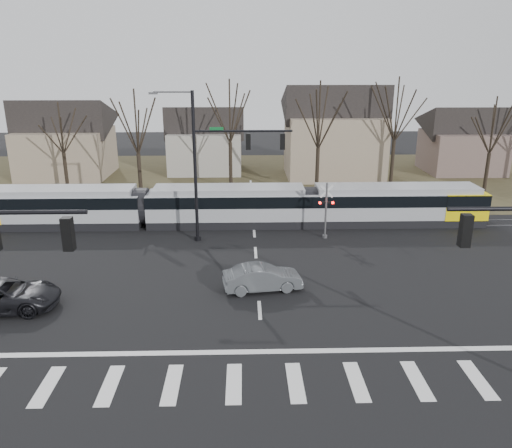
{
  "coord_description": "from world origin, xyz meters",
  "views": [
    {
      "loc": [
        -0.77,
        -20.55,
        11.9
      ],
      "look_at": [
        0.0,
        9.0,
        2.3
      ],
      "focal_mm": 35.0,
      "sensor_mm": 36.0,
      "label": 1
    }
  ],
  "objects_px": {
    "rail_crossing_signal": "(326,212)",
    "suv": "(2,295)",
    "sedan": "(262,278)",
    "tram": "(227,204)"
  },
  "relations": [
    {
      "from": "rail_crossing_signal",
      "to": "tram",
      "type": "bearing_deg",
      "value": 155.53
    },
    {
      "from": "tram",
      "to": "suv",
      "type": "bearing_deg",
      "value": -128.79
    },
    {
      "from": "tram",
      "to": "suv",
      "type": "height_order",
      "value": "tram"
    },
    {
      "from": "sedan",
      "to": "rail_crossing_signal",
      "type": "height_order",
      "value": "rail_crossing_signal"
    },
    {
      "from": "sedan",
      "to": "suv",
      "type": "distance_m",
      "value": 13.31
    },
    {
      "from": "sedan",
      "to": "tram",
      "type": "bearing_deg",
      "value": 2.26
    },
    {
      "from": "rail_crossing_signal",
      "to": "suv",
      "type": "bearing_deg",
      "value": -150.02
    },
    {
      "from": "suv",
      "to": "rail_crossing_signal",
      "type": "distance_m",
      "value": 20.74
    },
    {
      "from": "tram",
      "to": "sedan",
      "type": "distance_m",
      "value": 11.86
    },
    {
      "from": "suv",
      "to": "sedan",
      "type": "bearing_deg",
      "value": -85.68
    }
  ]
}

